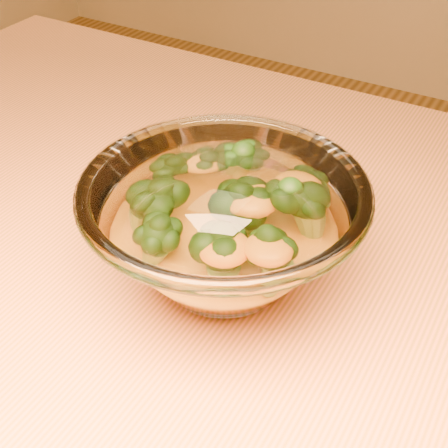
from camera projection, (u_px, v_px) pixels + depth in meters
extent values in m
cube|color=#C2613A|center=(203.00, 262.00, 0.63)|extent=(1.20, 0.80, 0.04)
cylinder|color=brown|center=(72.00, 216.00, 1.30)|extent=(0.06, 0.06, 0.71)
ellipsoid|color=white|center=(224.00, 270.00, 0.57)|extent=(0.11, 0.11, 0.02)
torus|color=white|center=(224.00, 189.00, 0.52)|extent=(0.25, 0.25, 0.01)
ellipsoid|color=orange|center=(224.00, 249.00, 0.56)|extent=(0.14, 0.14, 0.04)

